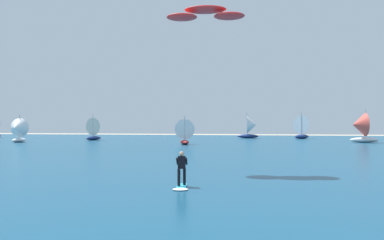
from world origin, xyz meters
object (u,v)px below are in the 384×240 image
at_px(sailboat_mid_right, 303,126).
at_px(sailboat_leading, 184,131).
at_px(kite, 205,14).
at_px(sailboat_mid_left, 251,127).
at_px(sailboat_far_right, 96,129).
at_px(kitesurfer, 181,174).
at_px(sailboat_near_shore, 17,130).
at_px(sailboat_far_left, 360,127).

xyz_separation_m(sailboat_mid_right, sailboat_leading, (-20.10, -24.25, -0.56)).
height_order(kite, sailboat_mid_left, kite).
xyz_separation_m(kite, sailboat_far_right, (-25.48, 40.68, -8.04)).
relative_size(kite, sailboat_mid_left, 1.00).
height_order(kitesurfer, sailboat_mid_right, sailboat_mid_right).
relative_size(sailboat_leading, sailboat_far_right, 0.89).
bearing_deg(kite, sailboat_leading, 103.04).
height_order(sailboat_near_shore, sailboat_mid_left, sailboat_mid_left).
distance_m(sailboat_mid_left, sailboat_leading, 26.36).
relative_size(sailboat_near_shore, sailboat_mid_left, 0.84).
xyz_separation_m(kite, sailboat_near_shore, (-34.23, 30.35, -8.15)).
bearing_deg(sailboat_near_shore, sailboat_far_left, 8.69).
distance_m(kitesurfer, sailboat_mid_right, 61.97).
xyz_separation_m(sailboat_near_shore, sailboat_far_left, (54.22, 8.28, 0.42)).
height_order(kite, sailboat_mid_right, kite).
relative_size(sailboat_mid_left, sailboat_mid_right, 0.98).
xyz_separation_m(sailboat_far_right, sailboat_far_left, (45.48, -2.04, 0.31)).
bearing_deg(kitesurfer, sailboat_leading, 100.21).
bearing_deg(sailboat_near_shore, sailboat_mid_left, 32.54).
distance_m(sailboat_near_shore, sailboat_mid_right, 52.93).
distance_m(sailboat_mid_right, sailboat_far_right, 40.89).
bearing_deg(sailboat_far_right, kitesurfer, -62.04).
bearing_deg(kite, sailboat_far_left, 62.64).
xyz_separation_m(sailboat_leading, sailboat_far_right, (-18.67, 11.26, 0.23)).
distance_m(sailboat_leading, sailboat_far_left, 28.35).
bearing_deg(sailboat_leading, kitesurfer, -79.79).
distance_m(kitesurfer, sailboat_mid_left, 60.84).
distance_m(sailboat_mid_left, sailboat_far_left, 23.05).
bearing_deg(kitesurfer, sailboat_mid_left, 87.10).
distance_m(sailboat_near_shore, sailboat_mid_left, 43.90).
bearing_deg(sailboat_mid_right, kitesurfer, -102.67).
xyz_separation_m(kite, sailboat_mid_left, (2.78, 53.96, -7.76)).
xyz_separation_m(sailboat_mid_left, sailboat_far_left, (17.21, -15.32, 0.03)).
height_order(sailboat_mid_right, sailboat_far_right, sailboat_mid_right).
distance_m(kite, sailboat_far_left, 44.19).
bearing_deg(sailboat_far_right, sailboat_mid_left, 25.18).
bearing_deg(sailboat_mid_left, sailboat_near_shore, -147.46).
distance_m(sailboat_mid_right, sailboat_leading, 31.50).
height_order(kite, sailboat_near_shore, kite).
xyz_separation_m(sailboat_mid_right, sailboat_far_left, (6.70, -15.02, -0.02)).
bearing_deg(kite, sailboat_near_shore, 138.43).
bearing_deg(sailboat_leading, sailboat_far_right, 148.90).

